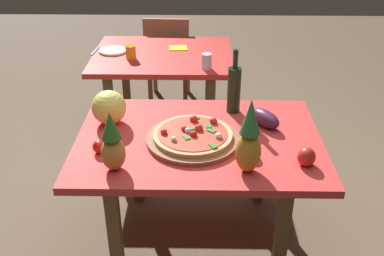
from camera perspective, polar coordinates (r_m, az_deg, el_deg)
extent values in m
plane|color=brown|center=(2.79, 0.66, -14.24)|extent=(10.00, 10.00, 0.00)
cube|color=brown|center=(2.30, -9.72, -14.59)|extent=(0.06, 0.06, 0.69)
cube|color=brown|center=(2.30, 10.99, -14.78)|extent=(0.06, 0.06, 0.69)
cube|color=brown|center=(2.91, -7.14, -3.63)|extent=(0.06, 0.06, 0.69)
cube|color=brown|center=(2.91, 8.65, -3.77)|extent=(0.06, 0.06, 0.69)
cube|color=red|center=(2.35, 0.75, -1.63)|extent=(1.28, 0.90, 0.04)
cube|color=brown|center=(3.37, -10.31, 1.02)|extent=(0.06, 0.06, 0.69)
cube|color=brown|center=(3.31, 2.29, 0.93)|extent=(0.06, 0.06, 0.69)
cube|color=brown|center=(4.02, -8.49, 6.04)|extent=(0.06, 0.06, 0.69)
cube|color=brown|center=(3.97, 2.11, 6.02)|extent=(0.06, 0.06, 0.69)
cube|color=red|center=(3.50, -3.80, 9.14)|extent=(1.06, 0.84, 0.04)
cube|color=brown|center=(4.49, -0.60, 6.98)|extent=(0.04, 0.04, 0.41)
cube|color=brown|center=(4.53, -4.80, 7.06)|extent=(0.04, 0.04, 0.41)
cube|color=brown|center=(4.19, -0.91, 5.25)|extent=(0.04, 0.04, 0.41)
cube|color=brown|center=(4.23, -5.40, 5.34)|extent=(0.04, 0.04, 0.41)
cube|color=brown|center=(4.27, -3.00, 8.97)|extent=(0.42, 0.42, 0.04)
cube|color=brown|center=(4.03, -3.36, 10.99)|extent=(0.40, 0.06, 0.40)
cylinder|color=brown|center=(2.30, -0.02, -1.42)|extent=(0.48, 0.48, 0.02)
cylinder|color=#E4A268|center=(2.29, -0.02, -0.92)|extent=(0.41, 0.41, 0.02)
cylinder|color=red|center=(2.29, -0.02, -0.64)|extent=(0.36, 0.36, 0.00)
sphere|color=red|center=(2.37, 2.63, 0.88)|extent=(0.04, 0.04, 0.04)
sphere|color=red|center=(2.28, -3.71, -0.54)|extent=(0.03, 0.03, 0.03)
sphere|color=red|center=(2.30, 0.65, 0.00)|extent=(0.04, 0.04, 0.04)
sphere|color=red|center=(2.25, 0.09, -0.80)|extent=(0.04, 0.04, 0.04)
sphere|color=red|center=(2.39, 0.12, 1.12)|extent=(0.04, 0.04, 0.04)
sphere|color=red|center=(2.30, -1.08, -0.11)|extent=(0.03, 0.03, 0.03)
cube|color=#337737|center=(2.24, -0.81, -1.19)|extent=(0.04, 0.05, 0.00)
cube|color=#28812F|center=(2.30, 2.36, -0.33)|extent=(0.05, 0.05, 0.00)
cube|color=#387A39|center=(2.32, -0.26, -0.02)|extent=(0.05, 0.04, 0.00)
cube|color=#35772A|center=(2.42, 0.34, 1.37)|extent=(0.05, 0.05, 0.00)
cube|color=#257D2A|center=(2.17, 2.60, -2.26)|extent=(0.05, 0.05, 0.00)
cube|color=#35762B|center=(2.34, 2.04, 0.30)|extent=(0.03, 0.04, 0.00)
sphere|color=white|center=(2.24, 3.31, -1.01)|extent=(0.03, 0.03, 0.03)
sphere|color=white|center=(2.31, 0.80, -0.01)|extent=(0.03, 0.03, 0.03)
sphere|color=white|center=(2.21, -2.45, -1.43)|extent=(0.03, 0.03, 0.03)
sphere|color=white|center=(2.28, -0.66, -0.32)|extent=(0.03, 0.03, 0.03)
cylinder|color=black|center=(2.56, 5.26, 4.81)|extent=(0.08, 0.08, 0.27)
cylinder|color=black|center=(2.49, 5.45, 8.54)|extent=(0.03, 0.03, 0.09)
cylinder|color=black|center=(2.47, 5.51, 9.68)|extent=(0.03, 0.03, 0.02)
ellipsoid|color=#B68125|center=(2.05, 7.03, -3.07)|extent=(0.12, 0.12, 0.20)
cone|color=#2E7036|center=(1.96, 7.36, 1.45)|extent=(0.09, 0.09, 0.17)
ellipsoid|color=#C28739|center=(2.09, -10.11, -3.22)|extent=(0.11, 0.11, 0.17)
cone|color=#2F6A23|center=(2.02, -10.48, 0.32)|extent=(0.09, 0.09, 0.13)
sphere|color=#EDDF64|center=(2.48, -10.63, 2.60)|extent=(0.19, 0.19, 0.19)
ellipsoid|color=red|center=(2.17, 14.24, -3.58)|extent=(0.09, 0.09, 0.09)
ellipsoid|color=#4B1F40|center=(2.46, 9.15, 1.23)|extent=(0.19, 0.21, 0.09)
sphere|color=red|center=(2.20, 7.12, -2.52)|extent=(0.08, 0.08, 0.08)
sphere|color=red|center=(2.25, -11.83, -2.33)|extent=(0.07, 0.07, 0.07)
cylinder|color=orange|center=(3.40, -7.87, 9.53)|extent=(0.07, 0.07, 0.10)
cylinder|color=silver|center=(3.18, 1.79, 8.49)|extent=(0.07, 0.07, 0.11)
cylinder|color=white|center=(3.58, -10.11, 9.68)|extent=(0.22, 0.22, 0.02)
cube|color=silver|center=(3.61, -12.32, 9.56)|extent=(0.03, 0.18, 0.01)
cube|color=silver|center=(3.56, -7.86, 9.67)|extent=(0.03, 0.18, 0.01)
cube|color=yellow|center=(3.60, -1.83, 10.15)|extent=(0.15, 0.13, 0.01)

